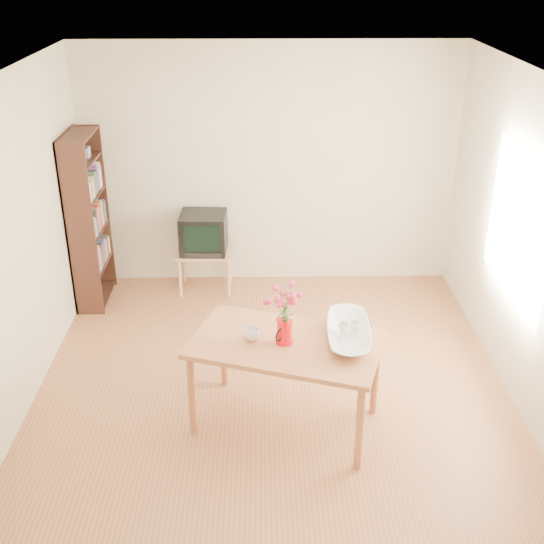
{
  "coord_description": "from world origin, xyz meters",
  "views": [
    {
      "loc": [
        -0.09,
        -4.75,
        3.44
      ],
      "look_at": [
        0.0,
        0.3,
        1.0
      ],
      "focal_mm": 45.0,
      "sensor_mm": 36.0,
      "label": 1
    }
  ],
  "objects_px": {
    "bowl": "(350,310)",
    "television": "(204,232)",
    "pitcher": "(284,332)",
    "mug": "(252,334)",
    "table": "(286,351)"
  },
  "relations": [
    {
      "from": "bowl",
      "to": "television",
      "type": "bearing_deg",
      "value": 118.79
    },
    {
      "from": "table",
      "to": "mug",
      "type": "xyz_separation_m",
      "value": [
        -0.25,
        0.04,
        0.13
      ]
    },
    {
      "from": "pitcher",
      "to": "television",
      "type": "relative_size",
      "value": 0.39
    },
    {
      "from": "pitcher",
      "to": "mug",
      "type": "xyz_separation_m",
      "value": [
        -0.24,
        0.05,
        -0.04
      ]
    },
    {
      "from": "television",
      "to": "table",
      "type": "bearing_deg",
      "value": -69.26
    },
    {
      "from": "pitcher",
      "to": "bowl",
      "type": "bearing_deg",
      "value": 41.06
    },
    {
      "from": "table",
      "to": "bowl",
      "type": "height_order",
      "value": "bowl"
    },
    {
      "from": "table",
      "to": "mug",
      "type": "distance_m",
      "value": 0.29
    },
    {
      "from": "mug",
      "to": "television",
      "type": "xyz_separation_m",
      "value": [
        -0.54,
        2.33,
        -0.12
      ]
    },
    {
      "from": "table",
      "to": "bowl",
      "type": "bearing_deg",
      "value": 26.23
    },
    {
      "from": "pitcher",
      "to": "mug",
      "type": "height_order",
      "value": "pitcher"
    },
    {
      "from": "mug",
      "to": "bowl",
      "type": "distance_m",
      "value": 0.75
    },
    {
      "from": "table",
      "to": "pitcher",
      "type": "xyz_separation_m",
      "value": [
        -0.01,
        -0.0,
        0.17
      ]
    },
    {
      "from": "pitcher",
      "to": "television",
      "type": "bearing_deg",
      "value": 140.9
    },
    {
      "from": "table",
      "to": "pitcher",
      "type": "height_order",
      "value": "pitcher"
    }
  ]
}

